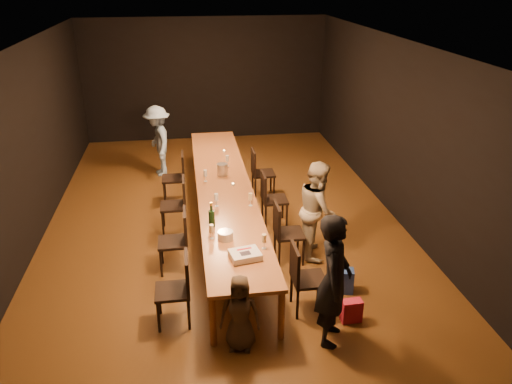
{
  "coord_description": "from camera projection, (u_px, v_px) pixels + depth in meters",
  "views": [
    {
      "loc": [
        -0.58,
        -7.52,
        4.02
      ],
      "look_at": [
        0.4,
        -0.85,
        1.0
      ],
      "focal_mm": 35.0,
      "sensor_mm": 36.0,
      "label": 1
    }
  ],
  "objects": [
    {
      "name": "wineglass_2",
      "position": [
        216.0,
        200.0,
        7.48
      ],
      "size": [
        0.06,
        0.06,
        0.21
      ],
      "primitive_type": null,
      "color": "silver",
      "rests_on": "table"
    },
    {
      "name": "chair_left_1",
      "position": [
        173.0,
        241.0,
        7.12
      ],
      "size": [
        0.42,
        0.42,
        0.93
      ],
      "primitive_type": null,
      "rotation": [
        0.0,
        0.0,
        1.57
      ],
      "color": "black",
      "rests_on": "ground"
    },
    {
      "name": "man_blue",
      "position": [
        158.0,
        141.0,
        10.4
      ],
      "size": [
        0.74,
        1.05,
        1.48
      ],
      "primitive_type": "imported",
      "rotation": [
        0.0,
        0.0,
        -1.35
      ],
      "color": "#82A3C9",
      "rests_on": "ground"
    },
    {
      "name": "plate_stack",
      "position": [
        225.0,
        235.0,
        6.58
      ],
      "size": [
        0.25,
        0.25,
        0.12
      ],
      "primitive_type": "cylinder",
      "rotation": [
        0.0,
        0.0,
        -0.26
      ],
      "color": "silver",
      "rests_on": "table"
    },
    {
      "name": "chair_left_0",
      "position": [
        172.0,
        290.0,
        6.04
      ],
      "size": [
        0.42,
        0.42,
        0.93
      ],
      "primitive_type": null,
      "rotation": [
        0.0,
        0.0,
        1.57
      ],
      "color": "black",
      "rests_on": "ground"
    },
    {
      "name": "tealight_far",
      "position": [
        224.0,
        151.0,
        9.74
      ],
      "size": [
        0.05,
        0.05,
        0.03
      ],
      "primitive_type": "cylinder",
      "color": "#B2B7B2",
      "rests_on": "table"
    },
    {
      "name": "chair_left_3",
      "position": [
        173.0,
        178.0,
        9.29
      ],
      "size": [
        0.42,
        0.42,
        0.93
      ],
      "primitive_type": null,
      "rotation": [
        0.0,
        0.0,
        1.57
      ],
      "color": "black",
      "rests_on": "ground"
    },
    {
      "name": "chair_right_0",
      "position": [
        309.0,
        278.0,
        6.27
      ],
      "size": [
        0.42,
        0.42,
        0.93
      ],
      "primitive_type": null,
      "rotation": [
        0.0,
        0.0,
        -1.57
      ],
      "color": "black",
      "rests_on": "ground"
    },
    {
      "name": "champagne_bottle",
      "position": [
        212.0,
        215.0,
        6.86
      ],
      "size": [
        0.1,
        0.1,
        0.37
      ],
      "primitive_type": null,
      "rotation": [
        0.0,
        0.0,
        0.17
      ],
      "color": "black",
      "rests_on": "table"
    },
    {
      "name": "room_shell",
      "position": [
        222.0,
        107.0,
        7.66
      ],
      "size": [
        6.04,
        10.04,
        3.02
      ],
      "color": "black",
      "rests_on": "ground"
    },
    {
      "name": "gift_bag_blue",
      "position": [
        343.0,
        281.0,
        6.74
      ],
      "size": [
        0.31,
        0.24,
        0.34
      ],
      "primitive_type": "cube",
      "rotation": [
        0.0,
        0.0,
        -0.23
      ],
      "color": "#214093",
      "rests_on": "ground"
    },
    {
      "name": "chair_left_2",
      "position": [
        173.0,
        205.0,
        8.21
      ],
      "size": [
        0.42,
        0.42,
        0.93
      ],
      "primitive_type": null,
      "rotation": [
        0.0,
        0.0,
        1.57
      ],
      "color": "black",
      "rests_on": "ground"
    },
    {
      "name": "ice_bucket",
      "position": [
        222.0,
        169.0,
        8.62
      ],
      "size": [
        0.23,
        0.23,
        0.21
      ],
      "primitive_type": "cylinder",
      "rotation": [
        0.0,
        0.0,
        -0.31
      ],
      "color": "#AFB0B4",
      "rests_on": "table"
    },
    {
      "name": "chair_right_1",
      "position": [
        289.0,
        233.0,
        7.35
      ],
      "size": [
        0.42,
        0.42,
        0.93
      ],
      "primitive_type": null,
      "rotation": [
        0.0,
        0.0,
        -1.57
      ],
      "color": "black",
      "rests_on": "ground"
    },
    {
      "name": "wineglass_0",
      "position": [
        211.0,
        232.0,
        6.58
      ],
      "size": [
        0.06,
        0.06,
        0.21
      ],
      "primitive_type": null,
      "color": "beige",
      "rests_on": "table"
    },
    {
      "name": "chair_right_3",
      "position": [
        263.0,
        173.0,
        9.52
      ],
      "size": [
        0.42,
        0.42,
        0.93
      ],
      "primitive_type": null,
      "rotation": [
        0.0,
        0.0,
        -1.57
      ],
      "color": "black",
      "rests_on": "ground"
    },
    {
      "name": "gift_bag_red",
      "position": [
        351.0,
        311.0,
        6.18
      ],
      "size": [
        0.26,
        0.15,
        0.3
      ],
      "primitive_type": "cube",
      "rotation": [
        0.0,
        0.0,
        0.04
      ],
      "color": "red",
      "rests_on": "ground"
    },
    {
      "name": "birthday_cake",
      "position": [
        245.0,
        255.0,
        6.16
      ],
      "size": [
        0.41,
        0.36,
        0.09
      ],
      "rotation": [
        0.0,
        0.0,
        0.19
      ],
      "color": "white",
      "rests_on": "table"
    },
    {
      "name": "tealight_near",
      "position": [
        252.0,
        256.0,
        6.2
      ],
      "size": [
        0.05,
        0.05,
        0.03
      ],
      "primitive_type": "cylinder",
      "color": "#B2B7B2",
      "rests_on": "table"
    },
    {
      "name": "wineglass_5",
      "position": [
        227.0,
        161.0,
        9.0
      ],
      "size": [
        0.06,
        0.06,
        0.21
      ],
      "primitive_type": null,
      "color": "silver",
      "rests_on": "table"
    },
    {
      "name": "chair_right_2",
      "position": [
        275.0,
        199.0,
        8.43
      ],
      "size": [
        0.42,
        0.42,
        0.93
      ],
      "primitive_type": null,
      "rotation": [
        0.0,
        0.0,
        -1.57
      ],
      "color": "black",
      "rests_on": "ground"
    },
    {
      "name": "tealight_mid",
      "position": [
        233.0,
        184.0,
        8.24
      ],
      "size": [
        0.05,
        0.05,
        0.03
      ],
      "primitive_type": "cylinder",
      "color": "#B2B7B2",
      "rests_on": "table"
    },
    {
      "name": "wineglass_4",
      "position": [
        205.0,
        176.0,
        8.35
      ],
      "size": [
        0.06,
        0.06,
        0.21
      ],
      "primitive_type": null,
      "color": "silver",
      "rests_on": "table"
    },
    {
      "name": "child",
      "position": [
        240.0,
        313.0,
        5.62
      ],
      "size": [
        0.52,
        0.39,
        0.95
      ],
      "primitive_type": "imported",
      "rotation": [
        0.0,
        0.0,
        -0.21
      ],
      "color": "#443626",
      "rests_on": "ground"
    },
    {
      "name": "woman_birthday",
      "position": [
        334.0,
        280.0,
        5.62
      ],
      "size": [
        0.58,
        0.69,
        1.63
      ],
      "primitive_type": "imported",
      "rotation": [
        0.0,
        0.0,
        1.21
      ],
      "color": "black",
      "rests_on": "ground"
    },
    {
      "name": "wineglass_1",
      "position": [
        264.0,
        242.0,
        6.34
      ],
      "size": [
        0.06,
        0.06,
        0.21
      ],
      "primitive_type": null,
      "color": "beige",
      "rests_on": "table"
    },
    {
      "name": "woman_tan",
      "position": [
        318.0,
        209.0,
        7.43
      ],
      "size": [
        0.68,
        0.81,
        1.5
      ],
      "primitive_type": "imported",
      "rotation": [
        0.0,
        0.0,
        1.41
      ],
      "color": "beige",
      "rests_on": "ground"
    },
    {
      "name": "wineglass_3",
      "position": [
        251.0,
        199.0,
        7.5
      ],
      "size": [
        0.06,
        0.06,
        0.21
      ],
      "primitive_type": null,
      "color": "beige",
      "rests_on": "table"
    },
    {
      "name": "table",
      "position": [
        224.0,
        189.0,
        8.22
      ],
      "size": [
        0.9,
        6.0,
        0.75
      ],
      "color": "brown",
      "rests_on": "ground"
    },
    {
      "name": "ground",
      "position": [
        225.0,
        227.0,
        8.51
      ],
      "size": [
        10.0,
        10.0,
        0.0
      ],
      "primitive_type": "plane",
      "color": "#412610",
      "rests_on": "ground"
    }
  ]
}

